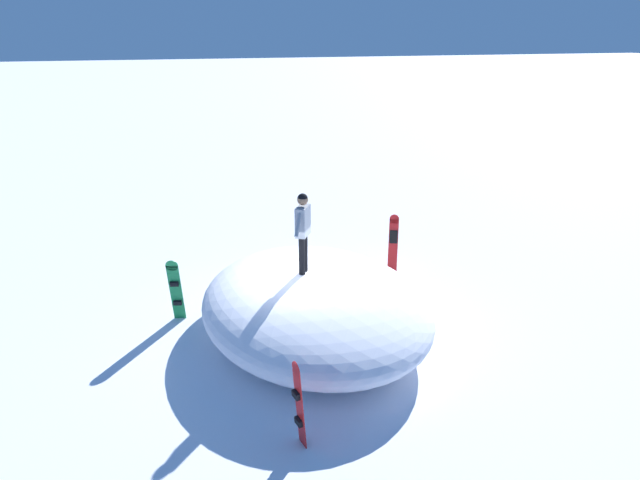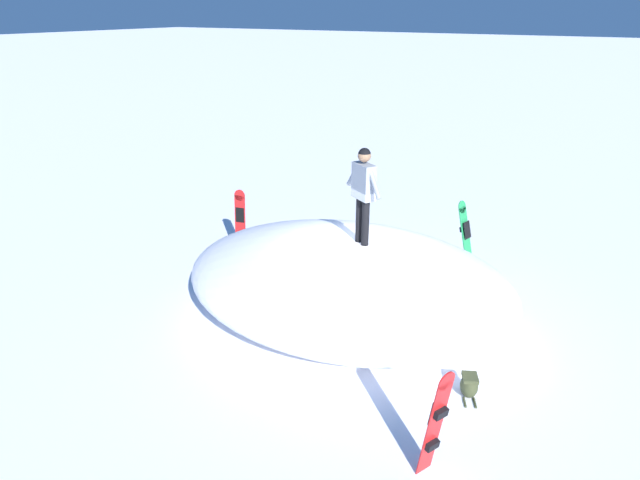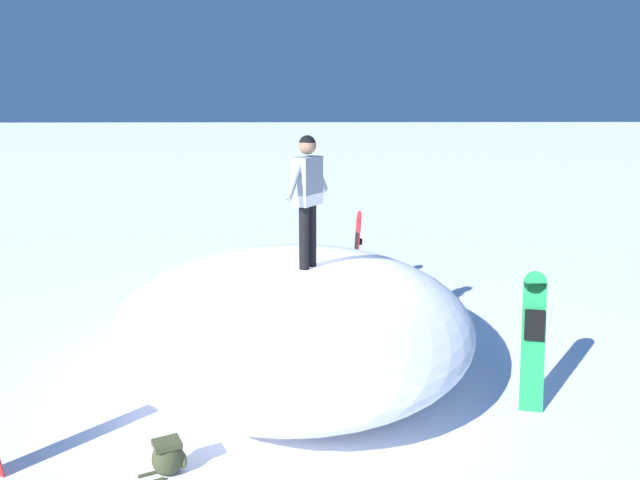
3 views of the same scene
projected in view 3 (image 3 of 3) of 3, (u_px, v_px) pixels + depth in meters
name	position (u px, v px, depth m)	size (l,w,h in m)	color
ground	(314.00, 368.00, 8.91)	(240.00, 240.00, 0.00)	white
snow_mound	(294.00, 313.00, 8.97)	(6.41, 4.96, 1.48)	white
snowboarder_standing	(308.00, 188.00, 8.40)	(0.61, 0.97, 1.80)	black
snowboard_primary_upright	(533.00, 338.00, 7.68)	(0.37, 0.50, 1.67)	#1E8C47
snowboard_tertiary_upright	(357.00, 250.00, 12.43)	(0.21, 0.29, 1.63)	red
backpack_near	(169.00, 457.00, 6.31)	(0.52, 0.40, 0.38)	#383D23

